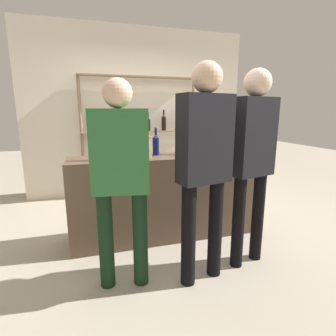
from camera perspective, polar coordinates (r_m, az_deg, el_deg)
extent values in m
plane|color=#B2A893|center=(3.22, 0.00, -14.21)|extent=(16.00, 16.00, 0.00)
cube|color=brown|center=(3.04, 0.00, -6.15)|extent=(2.16, 0.50, 0.95)
cube|color=beige|center=(4.68, -6.54, 11.76)|extent=(3.76, 0.12, 2.80)
cylinder|color=#897056|center=(4.46, -18.22, 6.02)|extent=(0.05, 0.05, 1.99)
cylinder|color=#897056|center=(4.79, 5.34, 6.97)|extent=(0.05, 0.05, 1.99)
cube|color=#897056|center=(4.54, -6.31, 19.14)|extent=(1.96, 0.18, 0.02)
cube|color=#897056|center=(4.52, -6.05, 7.91)|extent=(1.96, 0.18, 0.02)
cylinder|color=#0F1956|center=(4.44, -15.02, 9.08)|extent=(0.08, 0.08, 0.23)
cone|color=#0F1956|center=(4.44, -15.12, 10.75)|extent=(0.08, 0.08, 0.03)
cylinder|color=#0F1956|center=(4.44, -15.16, 11.45)|extent=(0.03, 0.03, 0.07)
cylinder|color=maroon|center=(4.44, -15.19, 12.01)|extent=(0.03, 0.03, 0.01)
cylinder|color=black|center=(4.46, -11.41, 9.12)|extent=(0.08, 0.08, 0.20)
cone|color=black|center=(4.45, -11.48, 10.66)|extent=(0.08, 0.08, 0.04)
cylinder|color=black|center=(4.45, -11.51, 11.47)|extent=(0.03, 0.03, 0.09)
cylinder|color=gold|center=(4.45, -11.54, 12.13)|extent=(0.03, 0.03, 0.01)
cylinder|color=brown|center=(4.49, -7.84, 9.34)|extent=(0.08, 0.08, 0.22)
cone|color=brown|center=(4.49, -7.89, 10.95)|extent=(0.08, 0.08, 0.04)
cylinder|color=brown|center=(4.48, -7.92, 11.75)|extent=(0.03, 0.03, 0.09)
cylinder|color=maroon|center=(4.48, -7.94, 12.39)|extent=(0.03, 0.03, 0.01)
cylinder|color=black|center=(4.54, -4.34, 9.29)|extent=(0.08, 0.08, 0.19)
cone|color=black|center=(4.54, -4.36, 10.69)|extent=(0.08, 0.08, 0.03)
cylinder|color=black|center=(4.54, -4.37, 11.37)|extent=(0.03, 0.03, 0.07)
cylinder|color=gold|center=(4.53, -4.38, 11.91)|extent=(0.03, 0.03, 0.01)
cylinder|color=black|center=(4.61, -0.92, 9.60)|extent=(0.08, 0.08, 0.23)
cone|color=black|center=(4.60, -0.93, 11.23)|extent=(0.08, 0.08, 0.04)
cylinder|color=black|center=(4.60, -0.93, 11.94)|extent=(0.03, 0.03, 0.08)
cylinder|color=#232328|center=(4.60, -0.93, 12.51)|extent=(0.03, 0.03, 0.01)
cylinder|color=brown|center=(4.69, 2.39, 9.35)|extent=(0.07, 0.07, 0.18)
cone|color=brown|center=(4.68, 2.40, 10.64)|extent=(0.07, 0.07, 0.03)
cylinder|color=brown|center=(4.68, 2.41, 11.33)|extent=(0.03, 0.03, 0.08)
cylinder|color=gold|center=(4.68, 2.41, 11.90)|extent=(0.03, 0.03, 0.01)
cylinder|color=silver|center=(2.71, -14.86, 3.86)|extent=(0.08, 0.08, 0.21)
cone|color=silver|center=(2.70, -15.00, 6.48)|extent=(0.08, 0.08, 0.04)
cylinder|color=silver|center=(2.69, -15.07, 7.62)|extent=(0.03, 0.03, 0.07)
cylinder|color=#232328|center=(2.69, -15.12, 8.51)|extent=(0.03, 0.03, 0.01)
cylinder|color=#0F1956|center=(2.94, -2.65, 4.68)|extent=(0.07, 0.07, 0.19)
cone|color=#0F1956|center=(2.93, -2.68, 6.87)|extent=(0.07, 0.07, 0.03)
cylinder|color=#0F1956|center=(2.92, -2.69, 7.96)|extent=(0.03, 0.03, 0.08)
cylinder|color=gold|center=(2.92, -2.70, 8.84)|extent=(0.03, 0.03, 0.01)
cylinder|color=silver|center=(3.02, 3.55, 5.17)|extent=(0.09, 0.09, 0.22)
cone|color=silver|center=(3.01, 3.58, 7.66)|extent=(0.09, 0.09, 0.04)
cylinder|color=silver|center=(3.00, 3.60, 8.95)|extent=(0.03, 0.03, 0.10)
cylinder|color=#232328|center=(3.00, 3.61, 9.99)|extent=(0.03, 0.03, 0.01)
cylinder|color=silver|center=(2.92, 3.97, 2.75)|extent=(0.06, 0.06, 0.00)
cylinder|color=silver|center=(2.91, 3.98, 3.64)|extent=(0.01, 0.01, 0.09)
cone|color=silver|center=(2.90, 4.00, 5.22)|extent=(0.08, 0.08, 0.07)
cylinder|color=#846647|center=(2.77, -5.88, 4.45)|extent=(0.22, 0.22, 0.22)
cylinder|color=#846647|center=(2.76, -5.94, 6.78)|extent=(0.23, 0.23, 0.01)
cylinder|color=silver|center=(2.76, -11.09, 3.68)|extent=(0.10, 0.10, 0.17)
sphere|color=tan|center=(2.75, -10.81, 3.49)|extent=(0.02, 0.02, 0.02)
sphere|color=tan|center=(2.79, -10.83, 3.28)|extent=(0.02, 0.02, 0.02)
sphere|color=tan|center=(2.73, -11.71, 2.22)|extent=(0.02, 0.02, 0.02)
sphere|color=tan|center=(2.79, -11.82, 2.74)|extent=(0.02, 0.02, 0.02)
cylinder|color=black|center=(2.37, 10.23, -12.81)|extent=(0.12, 0.12, 0.87)
cylinder|color=black|center=(2.22, 4.48, -14.43)|extent=(0.12, 0.12, 0.87)
cube|color=black|center=(2.08, 8.06, 6.19)|extent=(0.46, 0.28, 0.69)
sphere|color=#DBB293|center=(2.08, 8.46, 18.98)|extent=(0.24, 0.24, 0.24)
cylinder|color=black|center=(2.72, 18.93, -10.05)|extent=(0.11, 0.11, 0.87)
cylinder|color=black|center=(2.54, 15.04, -11.38)|extent=(0.11, 0.11, 0.87)
cube|color=black|center=(2.44, 18.19, 6.39)|extent=(0.43, 0.27, 0.69)
sphere|color=beige|center=(2.44, 18.94, 17.20)|extent=(0.23, 0.23, 0.23)
cylinder|color=black|center=(2.25, -6.05, -15.02)|extent=(0.12, 0.12, 0.81)
cylinder|color=black|center=(2.26, -13.34, -15.11)|extent=(0.12, 0.12, 0.81)
cube|color=#2D6B38|center=(2.03, -10.44, 3.48)|extent=(0.46, 0.26, 0.64)
sphere|color=#DBB293|center=(2.01, -10.94, 15.72)|extent=(0.22, 0.22, 0.22)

